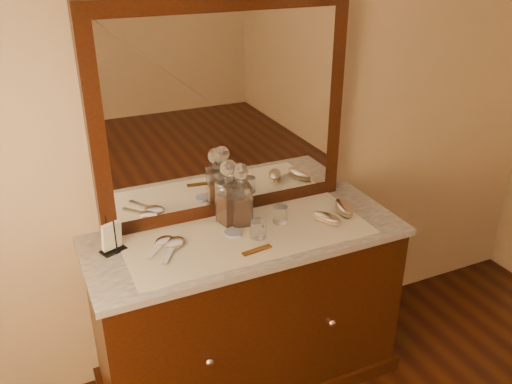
{
  "coord_description": "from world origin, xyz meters",
  "views": [
    {
      "loc": [
        -0.84,
        0.03,
        2.07
      ],
      "look_at": [
        0.0,
        1.85,
        1.1
      ],
      "focal_mm": 37.73,
      "sensor_mm": 36.0,
      "label": 1
    }
  ],
  "objects_px": {
    "decanter_left": "(229,199)",
    "napkin_rack": "(112,238)",
    "hand_mirror_inner": "(174,245)",
    "comb": "(257,250)",
    "brush_near": "(327,218)",
    "decanter_right": "(241,201)",
    "dresser_cabinet": "(247,311)",
    "pin_dish": "(233,233)",
    "hand_mirror_outer": "(163,243)",
    "mirror_frame": "(224,111)",
    "brush_far": "(344,208)"
  },
  "relations": [
    {
      "from": "decanter_right",
      "to": "hand_mirror_outer",
      "type": "height_order",
      "value": "decanter_right"
    },
    {
      "from": "brush_near",
      "to": "hand_mirror_outer",
      "type": "distance_m",
      "value": 0.76
    },
    {
      "from": "pin_dish",
      "to": "hand_mirror_outer",
      "type": "bearing_deg",
      "value": 171.11
    },
    {
      "from": "decanter_right",
      "to": "hand_mirror_outer",
      "type": "bearing_deg",
      "value": -175.07
    },
    {
      "from": "dresser_cabinet",
      "to": "hand_mirror_inner",
      "type": "distance_m",
      "value": 0.56
    },
    {
      "from": "napkin_rack",
      "to": "decanter_right",
      "type": "bearing_deg",
      "value": -0.92
    },
    {
      "from": "pin_dish",
      "to": "hand_mirror_inner",
      "type": "distance_m",
      "value": 0.27
    },
    {
      "from": "dresser_cabinet",
      "to": "decanter_right",
      "type": "relative_size",
      "value": 4.66
    },
    {
      "from": "napkin_rack",
      "to": "decanter_left",
      "type": "height_order",
      "value": "decanter_left"
    },
    {
      "from": "decanter_right",
      "to": "hand_mirror_outer",
      "type": "xyz_separation_m",
      "value": [
        -0.38,
        -0.03,
        -0.11
      ]
    },
    {
      "from": "mirror_frame",
      "to": "hand_mirror_outer",
      "type": "height_order",
      "value": "mirror_frame"
    },
    {
      "from": "dresser_cabinet",
      "to": "pin_dish",
      "type": "bearing_deg",
      "value": 172.0
    },
    {
      "from": "comb",
      "to": "decanter_left",
      "type": "bearing_deg",
      "value": 84.17
    },
    {
      "from": "decanter_left",
      "to": "brush_far",
      "type": "relative_size",
      "value": 1.75
    },
    {
      "from": "dresser_cabinet",
      "to": "decanter_left",
      "type": "bearing_deg",
      "value": 104.2
    },
    {
      "from": "pin_dish",
      "to": "mirror_frame",
      "type": "bearing_deg",
      "value": 75.02
    },
    {
      "from": "decanter_left",
      "to": "napkin_rack",
      "type": "bearing_deg",
      "value": -177.29
    },
    {
      "from": "pin_dish",
      "to": "brush_near",
      "type": "distance_m",
      "value": 0.45
    },
    {
      "from": "mirror_frame",
      "to": "brush_far",
      "type": "relative_size",
      "value": 6.77
    },
    {
      "from": "comb",
      "to": "brush_near",
      "type": "height_order",
      "value": "brush_near"
    },
    {
      "from": "brush_far",
      "to": "dresser_cabinet",
      "type": "bearing_deg",
      "value": 178.15
    },
    {
      "from": "hand_mirror_inner",
      "to": "napkin_rack",
      "type": "bearing_deg",
      "value": 161.85
    },
    {
      "from": "comb",
      "to": "hand_mirror_outer",
      "type": "xyz_separation_m",
      "value": [
        -0.35,
        0.22,
        0.0
      ]
    },
    {
      "from": "mirror_frame",
      "to": "brush_far",
      "type": "distance_m",
      "value": 0.74
    },
    {
      "from": "mirror_frame",
      "to": "decanter_right",
      "type": "relative_size",
      "value": 3.99
    },
    {
      "from": "napkin_rack",
      "to": "hand_mirror_inner",
      "type": "height_order",
      "value": "napkin_rack"
    },
    {
      "from": "decanter_right",
      "to": "brush_far",
      "type": "xyz_separation_m",
      "value": [
        0.49,
        -0.11,
        -0.09
      ]
    },
    {
      "from": "hand_mirror_outer",
      "to": "hand_mirror_inner",
      "type": "height_order",
      "value": "hand_mirror_inner"
    },
    {
      "from": "mirror_frame",
      "to": "brush_far",
      "type": "xyz_separation_m",
      "value": [
        0.51,
        -0.26,
        -0.47
      ]
    },
    {
      "from": "napkin_rack",
      "to": "brush_near",
      "type": "xyz_separation_m",
      "value": [
        0.95,
        -0.17,
        -0.04
      ]
    },
    {
      "from": "decanter_right",
      "to": "mirror_frame",
      "type": "bearing_deg",
      "value": 94.15
    },
    {
      "from": "napkin_rack",
      "to": "hand_mirror_inner",
      "type": "relative_size",
      "value": 0.74
    },
    {
      "from": "mirror_frame",
      "to": "napkin_rack",
      "type": "bearing_deg",
      "value": -165.85
    },
    {
      "from": "napkin_rack",
      "to": "hand_mirror_inner",
      "type": "distance_m",
      "value": 0.26
    },
    {
      "from": "dresser_cabinet",
      "to": "hand_mirror_outer",
      "type": "distance_m",
      "value": 0.59
    },
    {
      "from": "dresser_cabinet",
      "to": "brush_far",
      "type": "relative_size",
      "value": 7.9
    },
    {
      "from": "napkin_rack",
      "to": "decanter_right",
      "type": "xyz_separation_m",
      "value": [
        0.59,
        -0.01,
        0.06
      ]
    },
    {
      "from": "brush_near",
      "to": "pin_dish",
      "type": "bearing_deg",
      "value": 170.4
    },
    {
      "from": "decanter_right",
      "to": "hand_mirror_inner",
      "type": "relative_size",
      "value": 1.41
    },
    {
      "from": "dresser_cabinet",
      "to": "hand_mirror_inner",
      "type": "xyz_separation_m",
      "value": [
        -0.33,
        0.02,
        0.45
      ]
    },
    {
      "from": "pin_dish",
      "to": "hand_mirror_outer",
      "type": "relative_size",
      "value": 0.44
    },
    {
      "from": "napkin_rack",
      "to": "comb",
      "type": "bearing_deg",
      "value": -25.23
    },
    {
      "from": "pin_dish",
      "to": "decanter_right",
      "type": "xyz_separation_m",
      "value": [
        0.07,
        0.08,
        0.11
      ]
    },
    {
      "from": "decanter_left",
      "to": "hand_mirror_inner",
      "type": "xyz_separation_m",
      "value": [
        -0.3,
        -0.11,
        -0.11
      ]
    },
    {
      "from": "pin_dish",
      "to": "decanter_right",
      "type": "bearing_deg",
      "value": 47.54
    },
    {
      "from": "dresser_cabinet",
      "to": "mirror_frame",
      "type": "relative_size",
      "value": 1.17
    },
    {
      "from": "comb",
      "to": "brush_far",
      "type": "bearing_deg",
      "value": 7.81
    },
    {
      "from": "napkin_rack",
      "to": "pin_dish",
      "type": "bearing_deg",
      "value": -10.02
    },
    {
      "from": "brush_far",
      "to": "hand_mirror_outer",
      "type": "relative_size",
      "value": 1.0
    },
    {
      "from": "comb",
      "to": "decanter_left",
      "type": "height_order",
      "value": "decanter_left"
    }
  ]
}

